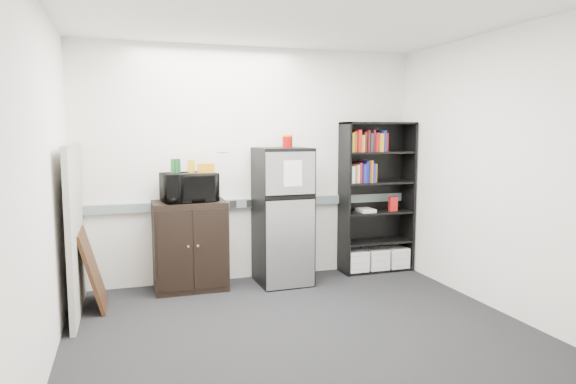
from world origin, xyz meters
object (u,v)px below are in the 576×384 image
object	(u,v)px
microwave	(189,187)
refrigerator	(283,216)
cabinet	(190,245)
cubicle_partition	(75,230)
bookshelf	(376,198)

from	to	relation	value
microwave	refrigerator	world-z (taller)	refrigerator
cabinet	cubicle_partition	bearing A→B (deg)	-159.49
cubicle_partition	microwave	bearing A→B (deg)	19.80
cubicle_partition	microwave	distance (m)	1.24
refrigerator	cubicle_partition	bearing A→B (deg)	-172.68
bookshelf	cabinet	world-z (taller)	bookshelf
microwave	cabinet	bearing A→B (deg)	80.93
bookshelf	refrigerator	distance (m)	1.28
microwave	bookshelf	bearing A→B (deg)	-7.07
cubicle_partition	refrigerator	xyz separation A→B (m)	(2.17, 0.34, -0.03)
bookshelf	cabinet	bearing A→B (deg)	-178.40
refrigerator	microwave	bearing A→B (deg)	174.87
bookshelf	refrigerator	bearing A→B (deg)	-173.46
bookshelf	refrigerator	world-z (taller)	bookshelf
microwave	refrigerator	distance (m)	1.11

